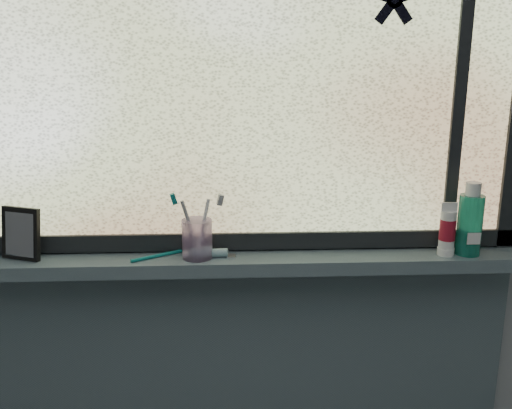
{
  "coord_description": "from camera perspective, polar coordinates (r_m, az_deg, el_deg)",
  "views": [
    {
      "loc": [
        -0.04,
        -0.31,
        1.59
      ],
      "look_at": [
        0.02,
        1.05,
        1.22
      ],
      "focal_mm": 40.0,
      "sensor_mm": 36.0,
      "label": 1
    }
  ],
  "objects": [
    {
      "name": "wall_back",
      "position": [
        1.65,
        -1.15,
        3.28
      ],
      "size": [
        3.0,
        0.01,
        2.5
      ],
      "primitive_type": "cube",
      "color": "#9EA3A8",
      "rests_on": "ground"
    },
    {
      "name": "sill_apron",
      "position": [
        1.94,
        -1.01,
        -19.39
      ],
      "size": [
        1.62,
        0.02,
        0.98
      ],
      "primitive_type": "cube",
      "color": "#50626B",
      "rests_on": "floor"
    },
    {
      "name": "starfish_sticker",
      "position": [
        1.65,
        13.69,
        19.29
      ],
      "size": [
        0.15,
        0.02,
        0.15
      ],
      "primitive_type": null,
      "color": "black",
      "rests_on": "window_pane"
    },
    {
      "name": "frame_mullion",
      "position": [
        1.72,
        19.79,
        12.3
      ],
      "size": [
        0.03,
        0.03,
        1.0
      ],
      "primitive_type": "cube",
      "color": "black",
      "rests_on": "wall_back"
    },
    {
      "name": "toothbrush_cup",
      "position": [
        1.62,
        -5.91,
        -3.45
      ],
      "size": [
        0.1,
        0.1,
        0.11
      ],
      "primitive_type": "cylinder",
      "rotation": [
        0.0,
        0.0,
        0.18
      ],
      "color": "#B895C5",
      "rests_on": "windowsill"
    },
    {
      "name": "toothbrush_lying",
      "position": [
        1.66,
        -9.43,
        -4.91
      ],
      "size": [
        0.21,
        0.13,
        0.02
      ],
      "primitive_type": null,
      "rotation": [
        0.0,
        0.0,
        0.53
      ],
      "color": "#0C716F",
      "rests_on": "windowsill"
    },
    {
      "name": "vanity_mirror",
      "position": [
        1.73,
        -22.45,
        -2.69
      ],
      "size": [
        0.13,
        0.1,
        0.15
      ],
      "primitive_type": "cube",
      "rotation": [
        0.0,
        0.0,
        -0.36
      ],
      "color": "black",
      "rests_on": "windowsill"
    },
    {
      "name": "frame_bottom",
      "position": [
        1.68,
        -1.08,
        -3.61
      ],
      "size": [
        1.6,
        0.03,
        0.05
      ],
      "primitive_type": "cube",
      "color": "black",
      "rests_on": "windowsill"
    },
    {
      "name": "cream_tube",
      "position": [
        1.71,
        18.62,
        -2.16
      ],
      "size": [
        0.05,
        0.05,
        0.11
      ],
      "primitive_type": "cylinder",
      "rotation": [
        0.0,
        0.0,
        0.24
      ],
      "color": "silver",
      "rests_on": "windowsill"
    },
    {
      "name": "mouthwash_bottle",
      "position": [
        1.73,
        20.65,
        -1.35
      ],
      "size": [
        0.09,
        0.09,
        0.17
      ],
      "primitive_type": "cylinder",
      "rotation": [
        0.0,
        0.0,
        0.37
      ],
      "color": "#1D987A",
      "rests_on": "windowsill"
    },
    {
      "name": "window_pane",
      "position": [
        1.6,
        -1.18,
        13.01
      ],
      "size": [
        1.5,
        0.01,
        1.0
      ],
      "primitive_type": "cube",
      "color": "silver",
      "rests_on": "wall_back"
    },
    {
      "name": "windowsill",
      "position": [
        1.65,
        -1.03,
        -5.78
      ],
      "size": [
        1.62,
        0.14,
        0.04
      ],
      "primitive_type": "cube",
      "color": "#50626B",
      "rests_on": "wall_back"
    },
    {
      "name": "toothpaste_tube",
      "position": [
        1.63,
        -4.79,
        -4.78
      ],
      "size": [
        0.19,
        0.06,
        0.03
      ],
      "primitive_type": null,
      "rotation": [
        0.0,
        0.0,
        0.14
      ],
      "color": "silver",
      "rests_on": "windowsill"
    }
  ]
}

